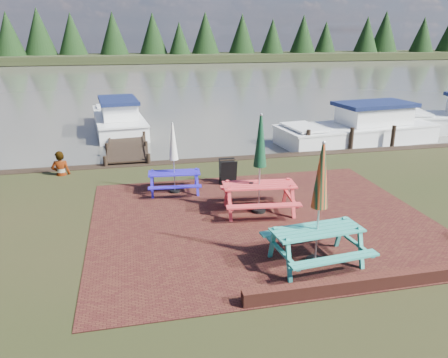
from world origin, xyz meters
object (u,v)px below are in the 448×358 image
picnic_table_teal (318,224)px  picnic_table_blue (174,169)px  boat_near (360,130)px  picnic_table_red (259,180)px  person (59,151)px  chalkboard (228,172)px  boat_jetty (119,120)px  jetty (127,137)px

picnic_table_teal → picnic_table_blue: (-2.52, 5.07, -0.18)m
picnic_table_blue → boat_near: bearing=34.9°
picnic_table_red → person: (-5.86, 4.66, -0.10)m
picnic_table_red → boat_near: bearing=52.4°
picnic_table_red → chalkboard: bearing=103.9°
picnic_table_blue → chalkboard: (1.80, 0.38, -0.33)m
picnic_table_blue → boat_jetty: 10.53m
boat_near → jetty: bearing=71.2°
person → jetty: bearing=-116.3°
picnic_table_teal → picnic_table_red: 3.02m
picnic_table_teal → picnic_table_blue: 5.66m
picnic_table_red → boat_jetty: bearing=113.8°
jetty → chalkboard: bearing=-65.9°
picnic_table_blue → person: 4.54m
jetty → person: size_ratio=5.22×
chalkboard → boat_jetty: 10.62m
boat_jetty → picnic_table_blue: bearing=-85.7°
picnic_table_blue → person: (-3.73, 2.58, 0.09)m
picnic_table_teal → picnic_table_blue: picnic_table_teal is taller
picnic_table_red → person: bearing=147.8°
picnic_table_blue → boat_jetty: bearing=104.8°
chalkboard → boat_near: size_ratio=0.11×
picnic_table_teal → chalkboard: 5.52m
picnic_table_red → boat_near: picnic_table_red is taller
chalkboard → boat_near: bearing=36.6°
jetty → person: bearing=-114.4°
boat_jetty → boat_near: bearing=-29.9°
picnic_table_red → picnic_table_blue: picnic_table_red is taller
picnic_table_teal → jetty: picnic_table_teal is taller
picnic_table_blue → person: bearing=150.2°
chalkboard → picnic_table_blue: bearing=-165.2°
boat_jetty → picnic_table_teal: bearing=-79.9°
boat_near → picnic_table_blue: bearing=113.2°
jetty → boat_near: size_ratio=1.16×
picnic_table_blue → picnic_table_red: bearing=-39.4°
picnic_table_teal → jetty: 13.32m
picnic_table_red → picnic_table_blue: 2.98m
boat_jetty → person: size_ratio=4.01×
person → picnic_table_teal: bearing=127.4°
boat_jetty → boat_near: (11.09, -5.00, 0.02)m
picnic_table_blue → person: size_ratio=1.27×
boat_jetty → person: (-1.92, -7.78, 0.48)m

